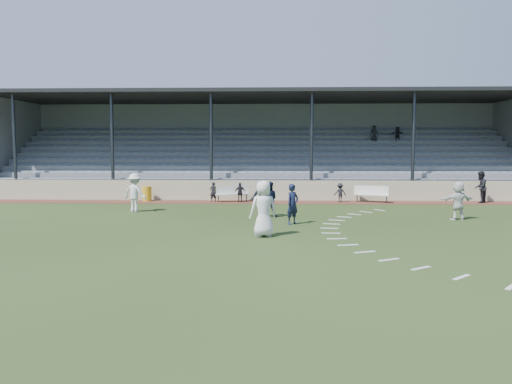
# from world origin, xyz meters

# --- Properties ---
(ground) EXTENTS (90.00, 90.00, 0.00)m
(ground) POSITION_xyz_m (0.00, 0.00, 0.00)
(ground) COLOR #273B18
(ground) RESTS_ON ground
(cinder_track) EXTENTS (34.00, 2.00, 0.02)m
(cinder_track) POSITION_xyz_m (0.00, 10.50, 0.01)
(cinder_track) COLOR #532C21
(cinder_track) RESTS_ON ground
(retaining_wall) EXTENTS (34.00, 0.18, 1.20)m
(retaining_wall) POSITION_xyz_m (0.00, 11.55, 0.60)
(retaining_wall) COLOR #BAAF8F
(retaining_wall) RESTS_ON ground
(bench_left) EXTENTS (2.01, 1.13, 0.95)m
(bench_left) POSITION_xyz_m (-1.63, 10.69, 0.58)
(bench_left) COLOR silver
(bench_left) RESTS_ON cinder_track
(bench_right) EXTENTS (1.99, 1.23, 0.95)m
(bench_right) POSITION_xyz_m (6.39, 10.59, 0.58)
(bench_right) COLOR silver
(bench_right) RESTS_ON cinder_track
(trash_bin) EXTENTS (0.54, 0.54, 0.86)m
(trash_bin) POSITION_xyz_m (-6.74, 10.88, 0.45)
(trash_bin) COLOR gold
(trash_bin) RESTS_ON cinder_track
(football) EXTENTS (0.23, 0.23, 0.23)m
(football) POSITION_xyz_m (0.49, 0.33, 0.11)
(football) COLOR red
(football) RESTS_ON ground
(player_white_lead) EXTENTS (1.14, 0.93, 2.00)m
(player_white_lead) POSITION_xyz_m (0.37, -0.78, 1.00)
(player_white_lead) COLOR silver
(player_white_lead) RESTS_ON ground
(player_navy_lead) EXTENTS (0.72, 0.71, 1.67)m
(player_navy_lead) POSITION_xyz_m (1.52, 2.14, 0.83)
(player_navy_lead) COLOR #121933
(player_navy_lead) RESTS_ON ground
(player_navy_mid) EXTENTS (0.80, 0.63, 1.62)m
(player_navy_mid) POSITION_xyz_m (0.53, 4.32, 0.81)
(player_navy_mid) COLOR #121933
(player_navy_mid) RESTS_ON ground
(player_white_wing) EXTENTS (1.39, 1.09, 1.90)m
(player_white_wing) POSITION_xyz_m (-6.08, 5.96, 0.95)
(player_white_wing) COLOR silver
(player_white_wing) RESTS_ON ground
(player_navy_wing) EXTENTS (1.06, 0.77, 1.67)m
(player_navy_wing) POSITION_xyz_m (0.23, 4.43, 0.83)
(player_navy_wing) COLOR #121933
(player_navy_wing) RESTS_ON ground
(player_white_back) EXTENTS (1.64, 0.84, 1.69)m
(player_white_back) POSITION_xyz_m (8.79, 3.67, 0.84)
(player_white_back) COLOR silver
(player_white_back) RESTS_ON ground
(official) EXTENTS (1.08, 1.11, 1.80)m
(official) POSITION_xyz_m (12.55, 10.52, 0.92)
(official) COLOR black
(official) RESTS_ON cinder_track
(sub_left_near) EXTENTS (0.50, 0.42, 1.16)m
(sub_left_near) POSITION_xyz_m (-2.76, 10.45, 0.60)
(sub_left_near) COLOR black
(sub_left_near) RESTS_ON cinder_track
(sub_left_far) EXTENTS (0.69, 0.35, 1.13)m
(sub_left_far) POSITION_xyz_m (-1.18, 10.38, 0.58)
(sub_left_far) COLOR black
(sub_left_far) RESTS_ON cinder_track
(sub_right) EXTENTS (0.76, 0.50, 1.10)m
(sub_right) POSITION_xyz_m (4.59, 10.60, 0.57)
(sub_right) COLOR black
(sub_right) RESTS_ON cinder_track
(grandstand) EXTENTS (34.60, 9.00, 6.61)m
(grandstand) POSITION_xyz_m (0.01, 16.26, 2.20)
(grandstand) COLOR gray
(grandstand) RESTS_ON ground
(penalty_arc) EXTENTS (3.89, 14.63, 0.01)m
(penalty_arc) POSITION_xyz_m (4.12, 0.00, 0.01)
(penalty_arc) COLOR silver
(penalty_arc) RESTS_ON ground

